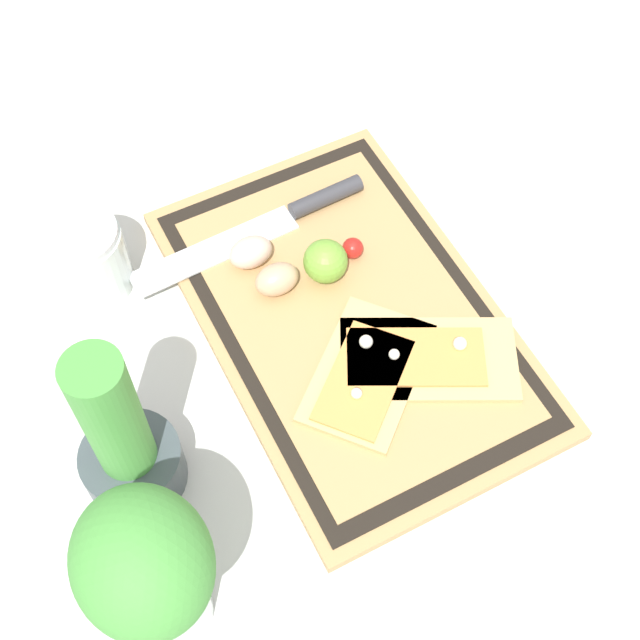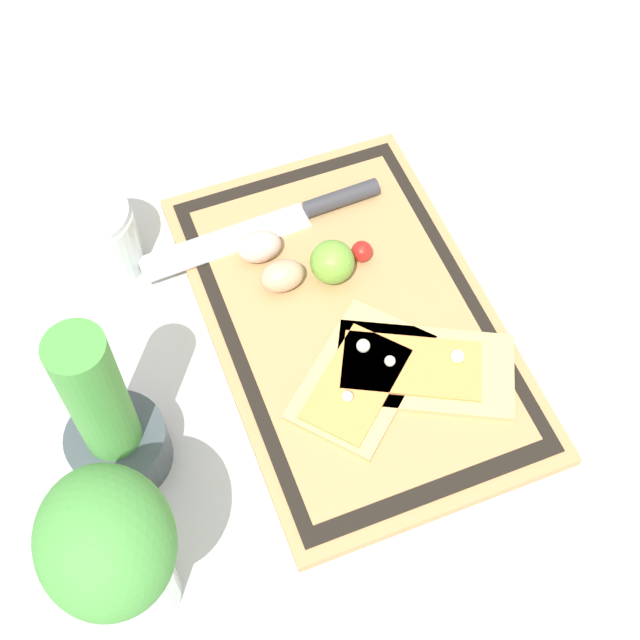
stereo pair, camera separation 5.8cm
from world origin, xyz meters
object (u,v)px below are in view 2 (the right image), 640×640
at_px(cherry_tomato_red, 362,251).
at_px(herb_glass, 113,554).
at_px(knife, 301,213).
at_px(pizza_slice_far, 360,378).
at_px(egg_brown, 282,276).
at_px(sauce_jar, 101,242).
at_px(lime, 329,263).
at_px(egg_pink, 260,247).
at_px(pizza_slice_near, 422,368).
at_px(herb_pot, 109,424).

relative_size(cherry_tomato_red, herb_glass, 0.12).
bearing_deg(knife, pizza_slice_far, 175.19).
bearing_deg(egg_brown, herb_glass, 138.22).
bearing_deg(sauce_jar, herb_glass, 170.32).
bearing_deg(lime, herb_glass, 131.82).
xyz_separation_m(lime, herb_glass, (-0.28, 0.32, 0.09)).
relative_size(egg_pink, lime, 1.01).
bearing_deg(sauce_jar, cherry_tomato_red, -112.14).
bearing_deg(cherry_tomato_red, pizza_slice_near, -178.95).
bearing_deg(egg_brown, lime, -97.78).
bearing_deg(pizza_slice_near, herb_glass, 108.54).
xyz_separation_m(pizza_slice_near, sauce_jar, (0.29, 0.30, 0.02)).
height_order(pizza_slice_near, herb_glass, herb_glass).
height_order(lime, herb_pot, herb_pot).
distance_m(sauce_jar, herb_glass, 0.43).
distance_m(egg_brown, sauce_jar, 0.23).
xyz_separation_m(lime, herb_pot, (-0.13, 0.29, 0.04)).
relative_size(pizza_slice_near, lime, 4.24).
relative_size(pizza_slice_far, sauce_jar, 2.00).
distance_m(pizza_slice_far, lime, 0.15).
bearing_deg(sauce_jar, pizza_slice_far, -140.66).
bearing_deg(cherry_tomato_red, egg_brown, 91.72).
distance_m(lime, herb_glass, 0.44).
bearing_deg(egg_brown, knife, -32.82).
distance_m(pizza_slice_far, herb_pot, 0.28).
relative_size(egg_pink, sauce_jar, 0.54).
distance_m(knife, herb_glass, 0.51).
distance_m(pizza_slice_far, herb_glass, 0.35).
relative_size(knife, herb_pot, 1.31).
bearing_deg(lime, herb_pot, 114.55).
height_order(cherry_tomato_red, sauce_jar, sauce_jar).
height_order(pizza_slice_far, herb_glass, herb_glass).
relative_size(knife, lime, 5.90).
bearing_deg(pizza_slice_near, cherry_tomato_red, 1.05).
xyz_separation_m(pizza_slice_far, egg_pink, (0.20, 0.05, 0.01)).
relative_size(lime, sauce_jar, 0.53).
relative_size(lime, cherry_tomato_red, 2.05).
distance_m(knife, egg_pink, 0.08).
bearing_deg(lime, knife, -0.71).
distance_m(pizza_slice_near, egg_brown, 0.20).
distance_m(pizza_slice_far, cherry_tomato_red, 0.17).
bearing_deg(sauce_jar, egg_pink, -112.04).
relative_size(egg_pink, herb_pot, 0.22).
xyz_separation_m(egg_brown, herb_pot, (-0.14, 0.24, 0.05)).
bearing_deg(herb_pot, sauce_jar, -10.05).
relative_size(herb_pot, herb_glass, 1.09).
distance_m(pizza_slice_near, herb_pot, 0.35).
distance_m(egg_brown, egg_pink, 0.05).
bearing_deg(cherry_tomato_red, sauce_jar, 67.86).
xyz_separation_m(knife, herb_pot, (-0.23, 0.30, 0.06)).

